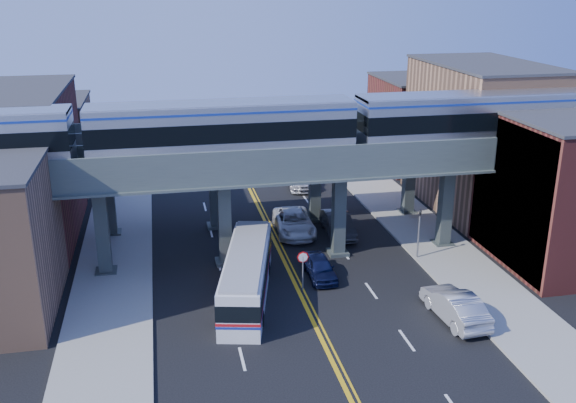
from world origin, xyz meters
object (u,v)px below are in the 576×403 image
transit_bus (247,275)px  car_lane_b (338,224)px  car_lane_a (320,267)px  transit_train (222,129)px  traffic_signal (419,229)px  stop_sign (303,264)px  car_parked_curb (455,306)px  car_lane_d (300,177)px  car_lane_c (294,222)px

transit_bus → car_lane_b: size_ratio=2.18×
transit_bus → car_lane_a: bearing=-57.3°
transit_train → car_lane_b: 12.91m
traffic_signal → car_lane_b: traffic_signal is taller
stop_sign → car_lane_b: 9.79m
car_parked_curb → car_lane_b: bearing=-81.8°
traffic_signal → car_lane_b: (-4.20, 5.54, -1.45)m
transit_train → car_lane_a: 11.02m
traffic_signal → car_lane_d: size_ratio=0.69×
traffic_signal → car_lane_a: (-7.40, -1.42, -1.59)m
stop_sign → car_lane_c: stop_sign is taller
transit_bus → car_lane_c: 11.09m
transit_train → car_lane_c: size_ratio=8.73×
transit_train → car_lane_c: (5.73, 4.63, -8.64)m
car_lane_a → traffic_signal: bearing=10.3°
car_parked_curb → traffic_signal: bearing=-102.1°
transit_train → car_lane_d: transit_train is taller
transit_train → stop_sign: (4.23, -5.00, -7.72)m
stop_sign → traffic_signal: 9.41m
stop_sign → car_parked_curb: bearing=-34.8°
car_lane_d → car_lane_b: bearing=-86.2°
car_lane_b → car_lane_d: (-0.21, 12.57, 0.00)m
transit_bus → car_lane_b: transit_bus is taller
car_lane_d → car_parked_curb: 26.68m
traffic_signal → transit_bus: 12.90m
transit_train → car_lane_a: size_ratio=12.52×
transit_bus → transit_train: bearing=20.5°
stop_sign → car_parked_curb: 9.44m
stop_sign → car_lane_b: stop_sign is taller
car_lane_b → car_lane_d: size_ratio=0.88×
transit_train → stop_sign: size_ratio=19.98×
transit_train → car_lane_c: 11.36m
car_lane_b → car_lane_d: bearing=92.2°
car_parked_curb → car_lane_d: bearing=-87.1°
transit_bus → car_lane_c: (5.06, 9.85, -0.62)m
stop_sign → car_parked_curb: stop_sign is taller
transit_train → stop_sign: transit_train is taller
car_lane_b → car_parked_curb: size_ratio=0.97×
traffic_signal → transit_train: bearing=171.3°
transit_bus → traffic_signal: bearing=-62.4°
transit_train → transit_bus: size_ratio=4.66×
transit_train → transit_bus: transit_train is taller
transit_bus → car_lane_b: (8.26, 8.76, -0.60)m
car_parked_curb → stop_sign: bearing=-38.9°
transit_bus → car_lane_a: transit_bus is taller
transit_train → car_lane_a: transit_train is taller
car_parked_curb → transit_train: bearing=-45.0°
stop_sign → car_lane_d: bearing=78.0°
stop_sign → car_lane_c: 9.79m
car_lane_b → car_parked_curb: (3.02, -13.91, 0.02)m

